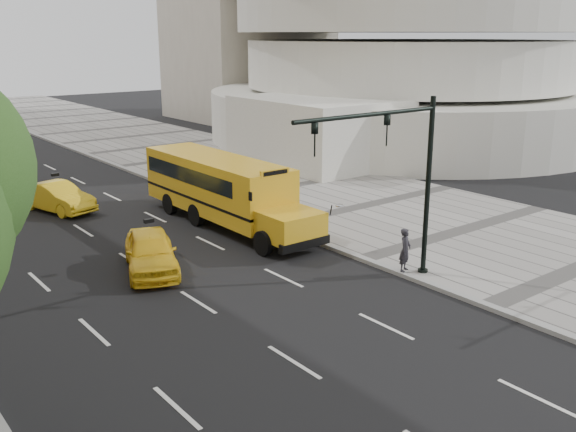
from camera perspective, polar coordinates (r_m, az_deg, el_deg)
ground at (r=25.78m, az=-11.71°, el=-3.46°), size 140.00×140.00×0.00m
sidewalk_museum at (r=32.56m, az=7.47°, el=0.96°), size 12.00×140.00×0.15m
curb_museum at (r=28.74m, az=-0.99°, el=-0.94°), size 0.30×140.00×0.15m
school_bus at (r=29.30m, az=-6.05°, el=2.73°), size 2.96×11.56×3.19m
taxi_near at (r=23.91m, az=-12.11°, el=-3.13°), size 3.25×4.72×1.49m
taxi_far at (r=33.28m, az=-19.83°, el=1.59°), size 2.69×4.57×1.42m
pedestrian at (r=23.36m, az=10.37°, el=-2.98°), size 0.68×0.57×1.59m
traffic_signal at (r=21.54m, az=10.04°, el=4.12°), size 6.18×0.36×6.40m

